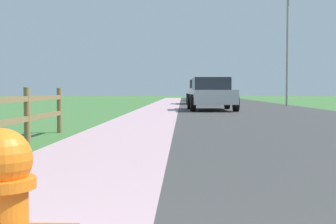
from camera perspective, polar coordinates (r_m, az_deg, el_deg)
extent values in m
plane|color=#3F7137|center=(25.36, 1.35, 0.56)|extent=(120.00, 120.00, 0.00)
cube|color=#3B3B3B|center=(27.56, 8.68, 0.70)|extent=(7.00, 66.00, 0.01)
cube|color=#BD99A2|center=(27.55, -4.87, 0.72)|extent=(6.00, 66.00, 0.01)
cube|color=#3F7137|center=(27.76, -7.94, 0.73)|extent=(5.00, 66.00, 0.00)
cylinder|color=orange|center=(1.64, -19.75, -8.18)|extent=(0.23, 0.23, 0.03)
sphere|color=orange|center=(1.63, -19.79, -5.50)|extent=(0.21, 0.21, 0.21)
cube|color=#CB6115|center=(1.62, -19.83, -3.13)|extent=(0.04, 0.04, 0.04)
cylinder|color=brown|center=(8.16, -16.80, -0.45)|extent=(0.11, 0.11, 0.95)
cylinder|color=brown|center=(10.12, -13.10, 0.16)|extent=(0.11, 0.11, 0.95)
cube|color=#B7BABF|center=(21.76, 5.30, 1.87)|extent=(2.02, 4.81, 0.62)
cube|color=#1E232B|center=(21.99, 5.25, 3.44)|extent=(1.71, 2.25, 0.58)
cylinder|color=black|center=(23.16, 2.66, 1.29)|extent=(0.25, 0.75, 0.74)
cylinder|color=black|center=(23.33, 7.23, 1.28)|extent=(0.25, 0.75, 0.74)
cylinder|color=black|center=(20.22, 3.07, 1.10)|extent=(0.25, 0.75, 0.74)
cylinder|color=black|center=(20.41, 8.29, 1.09)|extent=(0.25, 0.75, 0.74)
cube|color=white|center=(32.35, 4.05, 2.21)|extent=(1.79, 4.73, 0.76)
cube|color=#1E232B|center=(32.39, 4.05, 3.40)|extent=(1.57, 2.59, 0.58)
cylinder|color=black|center=(33.80, 2.44, 1.67)|extent=(0.22, 0.72, 0.72)
cylinder|color=black|center=(33.87, 5.44, 1.66)|extent=(0.22, 0.72, 0.72)
cylinder|color=black|center=(30.87, 2.51, 1.59)|extent=(0.22, 0.72, 0.72)
cylinder|color=black|center=(30.95, 5.80, 1.58)|extent=(0.22, 0.72, 0.72)
cube|color=black|center=(42.26, 4.42, 2.30)|extent=(2.22, 4.82, 0.74)
cube|color=#1E232B|center=(42.17, 4.43, 3.19)|extent=(1.83, 2.34, 0.56)
cylinder|color=black|center=(43.61, 2.95, 1.90)|extent=(0.27, 0.77, 0.75)
cylinder|color=black|center=(43.82, 5.44, 1.89)|extent=(0.27, 0.77, 0.75)
cylinder|color=black|center=(40.71, 3.31, 1.85)|extent=(0.27, 0.77, 0.75)
cylinder|color=black|center=(40.93, 5.97, 1.84)|extent=(0.27, 0.77, 0.75)
cube|color=#C6B793|center=(52.54, 3.97, 2.31)|extent=(1.89, 4.56, 0.74)
cube|color=#1E232B|center=(52.69, 3.97, 3.05)|extent=(1.63, 2.15, 0.62)
cylinder|color=black|center=(53.91, 2.93, 1.98)|extent=(0.23, 0.66, 0.66)
cylinder|color=black|center=(54.00, 4.85, 1.97)|extent=(0.23, 0.66, 0.66)
cylinder|color=black|center=(51.10, 3.05, 1.94)|extent=(0.23, 0.66, 0.66)
cylinder|color=black|center=(51.20, 5.07, 1.94)|extent=(0.23, 0.66, 0.66)
cylinder|color=gray|center=(29.05, 14.37, 8.13)|extent=(0.14, 0.14, 7.48)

